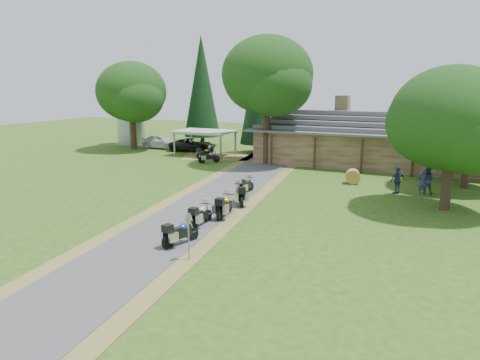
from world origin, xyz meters
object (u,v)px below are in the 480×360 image
at_px(motorcycle_carport_a, 205,152).
at_px(hay_bale, 353,176).
at_px(motorcycle_row_b, 201,214).
at_px(motorcycle_row_e, 246,184).
at_px(carport, 205,143).
at_px(car_white_sedan, 161,140).
at_px(motorcycle_carport_b, 209,156).
at_px(car_dark_suv, 193,142).
at_px(motorcycle_row_a, 180,231).
at_px(motorcycle_row_d, 240,193).
at_px(lodge, 372,138).
at_px(silo, 131,116).
at_px(motorcycle_row_c, 225,204).

height_order(motorcycle_carport_a, hay_bale, motorcycle_carport_a).
bearing_deg(motorcycle_row_b, motorcycle_row_e, 6.16).
height_order(carport, motorcycle_carport_a, carport).
relative_size(car_white_sedan, motorcycle_carport_b, 3.31).
bearing_deg(car_white_sedan, car_dark_suv, -91.12).
relative_size(motorcycle_row_b, motorcycle_carport_b, 1.03).
xyz_separation_m(motorcycle_row_a, hay_bale, (4.45, 16.88, -0.12)).
height_order(motorcycle_row_b, motorcycle_row_e, motorcycle_row_b).
bearing_deg(motorcycle_row_d, motorcycle_row_a, 152.71).
distance_m(lodge, hay_bale, 9.26).
relative_size(carport, motorcycle_row_e, 3.30).
bearing_deg(silo, lodge, -4.63).
bearing_deg(motorcycle_row_b, motorcycle_carport_b, 27.18).
bearing_deg(lodge, car_white_sedan, 178.23).
bearing_deg(carport, motorcycle_row_e, -51.63).
distance_m(silo, motorcycle_row_e, 29.19).
distance_m(car_white_sedan, motorcycle_row_e, 23.84).
distance_m(carport, motorcycle_carport_a, 2.06).
distance_m(lodge, motorcycle_row_a, 26.34).
height_order(lodge, car_white_sedan, lodge).
xyz_separation_m(motorcycle_row_d, motorcycle_carport_b, (-9.00, 12.54, -0.08)).
relative_size(motorcycle_row_c, motorcycle_carport_b, 1.14).
height_order(silo, car_white_sedan, silo).
xyz_separation_m(motorcycle_row_b, motorcycle_row_e, (-0.86, 7.73, -0.04)).
bearing_deg(motorcycle_row_e, motorcycle_row_b, -170.49).
relative_size(motorcycle_row_e, motorcycle_carport_b, 0.97).
relative_size(lodge, hay_bale, 20.07).
distance_m(car_white_sedan, hay_bale, 25.57).
height_order(silo, motorcycle_carport_a, silo).
xyz_separation_m(lodge, motorcycle_row_a, (-4.20, -25.94, -1.80)).
bearing_deg(silo, motorcycle_row_e, -37.19).
height_order(car_dark_suv, hay_bale, car_dark_suv).
xyz_separation_m(car_white_sedan, motorcycle_row_a, (19.17, -26.66, -0.37)).
bearing_deg(motorcycle_carport_a, motorcycle_carport_b, -114.16).
xyz_separation_m(car_dark_suv, motorcycle_carport_b, (5.29, -5.98, -0.42)).
height_order(motorcycle_row_a, motorcycle_row_b, motorcycle_row_b).
distance_m(carport, car_dark_suv, 3.28).
height_order(car_white_sedan, motorcycle_row_e, car_white_sedan).
distance_m(carport, motorcycle_row_e, 17.48).
height_order(motorcycle_carport_b, hay_bale, motorcycle_carport_b).
height_order(lodge, motorcycle_row_b, lodge).
bearing_deg(lodge, silo, 175.37).
bearing_deg(motorcycle_row_e, motorcycle_carport_b, 43.26).
xyz_separation_m(car_white_sedan, car_dark_suv, (4.27, -0.30, 0.04)).
relative_size(motorcycle_row_d, hay_bale, 1.96).
xyz_separation_m(motorcycle_row_c, motorcycle_row_d, (-0.39, 2.88, -0.00)).
bearing_deg(motorcycle_row_d, hay_bale, -61.03).
relative_size(lodge, motorcycle_row_c, 10.19).
xyz_separation_m(motorcycle_row_a, motorcycle_row_b, (-0.61, 2.97, 0.01)).
bearing_deg(motorcycle_row_e, motorcycle_row_d, -160.20).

